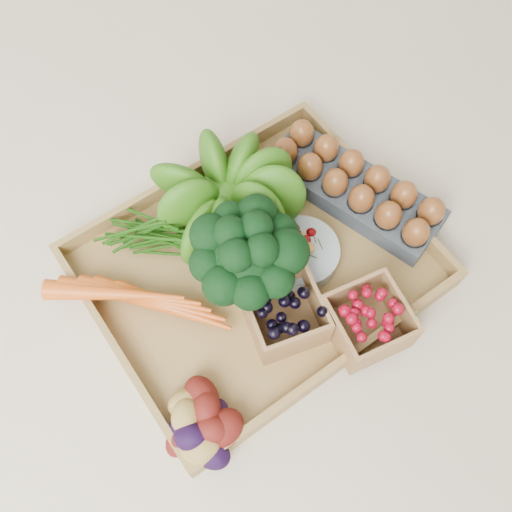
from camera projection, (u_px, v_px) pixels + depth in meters
ground at (256, 271)px, 1.00m from camera, size 4.00×4.00×0.00m
tray at (256, 269)px, 1.00m from camera, size 0.55×0.45×0.01m
carrots at (145, 298)px, 0.93m from camera, size 0.23×0.17×0.06m
lettuce at (226, 193)px, 0.96m from camera, size 0.17×0.17×0.17m
broccoli at (247, 269)px, 0.91m from camera, size 0.18×0.18×0.14m
cherry_bowl at (301, 254)px, 0.98m from camera, size 0.13×0.13×0.04m
egg_carton at (353, 191)px, 1.04m from camera, size 0.21×0.35×0.04m
potatoes at (199, 423)px, 0.83m from camera, size 0.14×0.14×0.08m
punnet_blackberry at (285, 314)px, 0.91m from camera, size 0.14×0.14×0.08m
punnet_raspberry at (368, 321)px, 0.90m from camera, size 0.14×0.14×0.08m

